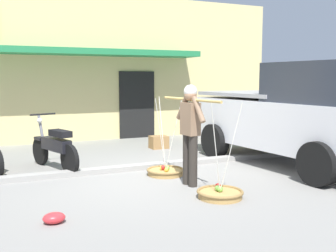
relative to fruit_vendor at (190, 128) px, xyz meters
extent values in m
plane|color=gray|center=(-0.39, 0.77, -0.98)|extent=(90.00, 90.00, 0.00)
cube|color=gray|center=(-0.39, 1.47, -0.93)|extent=(20.00, 0.24, 0.10)
cylinder|color=#2D2823|center=(-0.01, 0.09, -0.55)|extent=(0.15, 0.15, 0.86)
cylinder|color=#2D2823|center=(0.01, -0.09, -0.55)|extent=(0.15, 0.15, 0.86)
cube|color=#84664C|center=(0.00, 0.00, 0.15)|extent=(0.23, 0.36, 0.54)
sphere|color=tan|center=(0.00, 0.00, 0.56)|extent=(0.21, 0.21, 0.21)
sphere|color=silver|center=(0.00, 0.00, 0.61)|extent=(0.22, 0.22, 0.22)
cylinder|color=#84664C|center=(-0.02, 0.24, 0.32)|extent=(0.12, 0.34, 0.43)
cylinder|color=#84664C|center=(0.02, -0.24, 0.32)|extent=(0.12, 0.34, 0.43)
cylinder|color=tan|center=(0.00, 0.00, 0.47)|extent=(0.21, 1.68, 0.04)
cylinder|color=#B2894C|center=(-0.08, 0.84, -0.93)|extent=(0.67, 0.67, 0.09)
torus|color=olive|center=(-0.08, 0.84, -0.88)|extent=(0.71, 0.71, 0.05)
sphere|color=#6DA840|center=(-0.07, 0.79, -0.84)|extent=(0.09, 0.09, 0.09)
sphere|color=gold|center=(-0.13, 0.70, -0.85)|extent=(0.08, 0.08, 0.08)
sphere|color=#AD201B|center=(-0.13, 0.86, -0.84)|extent=(0.09, 0.09, 0.09)
sphere|color=yellow|center=(-0.14, 0.87, -0.85)|extent=(0.08, 0.08, 0.08)
cylinder|color=silver|center=(-0.08, 0.99, -0.21)|extent=(0.01, 0.32, 1.36)
cylinder|color=silver|center=(-0.22, 0.76, -0.21)|extent=(0.28, 0.17, 1.36)
cylinder|color=silver|center=(0.05, 0.76, -0.21)|extent=(0.28, 0.17, 1.36)
cylinder|color=#B2894C|center=(0.08, -0.84, -0.93)|extent=(0.67, 0.67, 0.09)
torus|color=olive|center=(0.08, -0.84, -0.88)|extent=(0.71, 0.71, 0.05)
sphere|color=#6FAC41|center=(0.08, -0.78, -0.84)|extent=(0.09, 0.09, 0.09)
sphere|color=#7ABD48|center=(0.08, -0.83, -0.84)|extent=(0.09, 0.09, 0.09)
sphere|color=#AD201B|center=(0.14, -0.67, -0.84)|extent=(0.09, 0.09, 0.09)
cylinder|color=silver|center=(0.08, -0.68, -0.21)|extent=(0.01, 0.32, 1.36)
cylinder|color=silver|center=(-0.05, -0.91, -0.21)|extent=(0.28, 0.17, 1.36)
cylinder|color=silver|center=(0.22, -0.91, -0.21)|extent=(0.28, 0.17, 1.36)
cylinder|color=black|center=(-2.11, 2.75, -0.69)|extent=(0.26, 0.58, 0.58)
cylinder|color=black|center=(-1.72, 1.57, -0.69)|extent=(0.26, 0.58, 0.58)
cube|color=black|center=(-2.11, 2.75, -0.43)|extent=(0.22, 0.31, 0.06)
cube|color=black|center=(-1.88, 2.06, -0.47)|extent=(0.47, 0.92, 0.24)
cube|color=black|center=(-1.83, 1.89, -0.23)|extent=(0.39, 0.60, 0.12)
cylinder|color=slate|center=(-2.08, 2.65, -0.30)|extent=(0.15, 0.30, 0.76)
cylinder|color=black|center=(-2.05, 2.58, 0.09)|extent=(0.52, 0.20, 0.04)
sphere|color=silver|center=(-2.10, 2.73, -0.05)|extent=(0.11, 0.11, 0.11)
cube|color=silver|center=(2.74, 0.62, -0.12)|extent=(2.35, 4.86, 0.96)
cube|color=#282D38|center=(2.82, -0.20, 0.74)|extent=(1.92, 2.04, 0.76)
cube|color=gray|center=(2.64, 1.67, 0.46)|extent=(2.02, 2.51, 0.08)
cylinder|color=black|center=(1.94, -0.92, -0.60)|extent=(0.33, 0.78, 0.76)
cylinder|color=black|center=(3.54, 2.16, -0.60)|extent=(0.33, 0.78, 0.76)
cylinder|color=black|center=(1.65, 1.98, -0.60)|extent=(0.33, 0.78, 0.76)
cube|color=#DBC684|center=(-0.91, 8.05, 1.12)|extent=(13.00, 5.00, 4.20)
cube|color=#237F47|center=(-0.91, 5.05, 1.52)|extent=(7.15, 1.00, 0.16)
cube|color=black|center=(1.04, 5.53, 0.02)|extent=(1.10, 0.06, 2.00)
ellipsoid|color=red|center=(-2.38, -0.93, -0.91)|extent=(0.28, 0.22, 0.14)
cube|color=olive|center=(0.91, 3.54, -0.82)|extent=(0.44, 0.36, 0.32)
camera|label=1|loc=(-3.06, -5.95, 0.83)|focal=43.23mm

